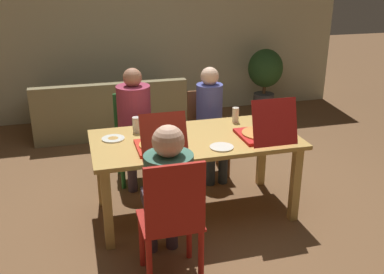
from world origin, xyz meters
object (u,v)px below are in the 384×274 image
(pizza_box_1, at_px, (263,133))
(plate_1, at_px, (113,138))
(person_0, at_px, (135,117))
(pizza_box_0, at_px, (159,144))
(chair_1, at_px, (207,129))
(person_2, at_px, (167,187))
(chair_0, at_px, (134,134))
(drinking_glass_0, at_px, (235,115))
(couch, at_px, (110,113))
(plate_0, at_px, (222,147))
(person_1, at_px, (211,115))
(dining_table, at_px, (195,147))
(chair_2, at_px, (172,219))
(potted_plant, at_px, (265,74))
(plate_2, at_px, (166,129))
(drinking_glass_1, at_px, (137,125))

(pizza_box_1, height_order, plate_1, pizza_box_1)
(person_0, distance_m, pizza_box_0, 1.00)
(chair_1, distance_m, person_2, 1.86)
(pizza_box_1, bearing_deg, chair_0, 132.29)
(drinking_glass_0, relative_size, couch, 0.07)
(pizza_box_0, bearing_deg, chair_0, 93.12)
(plate_0, bearing_deg, person_1, 77.27)
(dining_table, bearing_deg, chair_2, -114.59)
(drinking_glass_0, bearing_deg, plate_0, -120.24)
(person_0, bearing_deg, potted_plant, 38.66)
(person_0, bearing_deg, plate_2, -68.11)
(plate_0, xyz_separation_m, plate_1, (-0.87, 0.44, 0.00))
(dining_table, height_order, drinking_glass_1, drinking_glass_1)
(chair_1, distance_m, drinking_glass_0, 0.68)
(person_1, relative_size, plate_0, 5.93)
(chair_0, relative_size, person_2, 0.77)
(person_1, xyz_separation_m, drinking_glass_1, (-0.87, -0.45, 0.13))
(pizza_box_0, bearing_deg, plate_0, -10.26)
(chair_1, xyz_separation_m, plate_2, (-0.60, -0.61, 0.27))
(person_1, distance_m, plate_1, 1.25)
(person_0, bearing_deg, person_1, -5.16)
(chair_0, distance_m, chair_1, 0.81)
(pizza_box_0, bearing_deg, dining_table, 28.15)
(chair_2, bearing_deg, person_2, 90.00)
(drinking_glass_0, xyz_separation_m, couch, (-1.06, 2.12, -0.56))
(plate_0, bearing_deg, chair_0, 115.43)
(drinking_glass_0, bearing_deg, pizza_box_1, -80.16)
(pizza_box_1, bearing_deg, dining_table, 162.97)
(pizza_box_0, bearing_deg, chair_1, 55.03)
(person_0, xyz_separation_m, plate_2, (0.22, -0.54, 0.03))
(person_2, bearing_deg, pizza_box_1, 30.80)
(chair_2, distance_m, potted_plant, 4.27)
(dining_table, distance_m, couch, 2.52)
(plate_0, distance_m, couch, 2.86)
(drinking_glass_0, bearing_deg, person_2, -130.46)
(chair_0, xyz_separation_m, person_1, (0.81, -0.20, 0.22))
(person_1, xyz_separation_m, plate_0, (-0.23, -1.02, 0.06))
(couch, bearing_deg, pizza_box_1, -66.28)
(dining_table, height_order, chair_1, chair_1)
(person_0, bearing_deg, chair_0, 90.00)
(person_2, bearing_deg, drinking_glass_0, 49.54)
(person_2, distance_m, pizza_box_1, 1.18)
(person_1, height_order, pizza_box_1, person_1)
(chair_2, xyz_separation_m, drinking_glass_0, (0.93, 1.24, 0.30))
(chair_0, relative_size, plate_0, 4.52)
(chair_1, height_order, couch, chair_1)
(chair_1, distance_m, plate_1, 1.35)
(pizza_box_1, relative_size, drinking_glass_1, 3.51)
(person_1, relative_size, pizza_box_1, 2.38)
(chair_2, relative_size, plate_0, 4.89)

